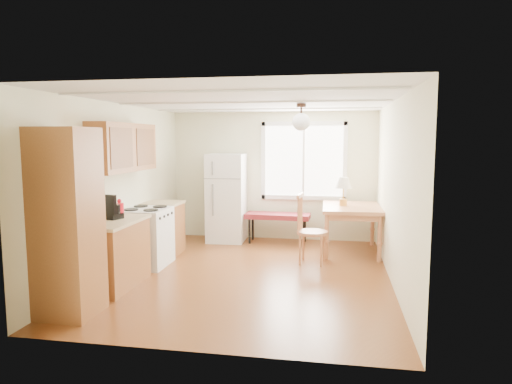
% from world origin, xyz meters
% --- Properties ---
extents(room_shell, '(4.60, 5.60, 2.62)m').
position_xyz_m(room_shell, '(0.00, 0.00, 1.25)').
color(room_shell, '#532811').
rests_on(room_shell, ground).
extents(kitchen_run, '(0.65, 3.40, 2.20)m').
position_xyz_m(kitchen_run, '(-1.72, -0.63, 0.84)').
color(kitchen_run, brown).
rests_on(kitchen_run, ground).
extents(window_unit, '(1.64, 0.05, 1.51)m').
position_xyz_m(window_unit, '(0.60, 2.47, 1.55)').
color(window_unit, white).
rests_on(window_unit, room_shell).
extents(pendant_light, '(0.26, 0.26, 0.40)m').
position_xyz_m(pendant_light, '(0.70, 0.40, 2.24)').
color(pendant_light, black).
rests_on(pendant_light, room_shell).
extents(refrigerator, '(0.72, 0.74, 1.69)m').
position_xyz_m(refrigerator, '(-0.85, 2.12, 0.85)').
color(refrigerator, white).
rests_on(refrigerator, ground).
extents(bench, '(1.24, 0.51, 0.56)m').
position_xyz_m(bench, '(0.14, 2.12, 0.50)').
color(bench, maroon).
rests_on(bench, ground).
extents(dining_table, '(1.01, 1.33, 0.82)m').
position_xyz_m(dining_table, '(1.50, 1.60, 0.71)').
color(dining_table, '#A76540').
rests_on(dining_table, ground).
extents(chair, '(0.49, 0.49, 1.11)m').
position_xyz_m(chair, '(0.76, 0.77, 0.64)').
color(chair, '#A76540').
rests_on(chair, ground).
extents(table_lamp, '(0.29, 0.29, 0.50)m').
position_xyz_m(table_lamp, '(1.35, 1.64, 1.18)').
color(table_lamp, gold).
rests_on(table_lamp, dining_table).
extents(coffee_maker, '(0.22, 0.26, 0.34)m').
position_xyz_m(coffee_maker, '(-1.72, -0.76, 1.02)').
color(coffee_maker, black).
rests_on(coffee_maker, kitchen_run).
extents(kettle, '(0.12, 0.12, 0.23)m').
position_xyz_m(kettle, '(-1.79, -0.43, 1.00)').
color(kettle, red).
rests_on(kettle, kitchen_run).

